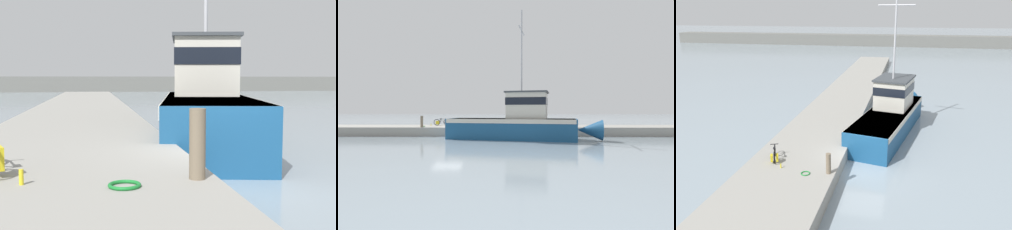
# 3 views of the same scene
# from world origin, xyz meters

# --- Properties ---
(ground_plane) EXTENTS (320.00, 320.00, 0.00)m
(ground_plane) POSITION_xyz_m (0.00, 0.00, 0.00)
(ground_plane) COLOR #84939E
(dock_pier) EXTENTS (4.91, 80.00, 0.82)m
(dock_pier) POSITION_xyz_m (-3.51, 0.00, 0.41)
(dock_pier) COLOR gray
(dock_pier) RESTS_ON ground_plane
(fishing_boat_main) EXTENTS (4.91, 12.55, 10.53)m
(fishing_boat_main) POSITION_xyz_m (1.16, 6.20, 1.41)
(fishing_boat_main) COLOR navy
(fishing_boat_main) RESTS_ON ground_plane
(bicycle_touring) EXTENTS (0.78, 1.56, 0.72)m
(bicycle_touring) POSITION_xyz_m (-4.58, -1.83, 1.15)
(bicycle_touring) COLOR black
(bicycle_touring) RESTS_ON dock_pier
(mooring_post) EXTENTS (0.25, 0.25, 1.06)m
(mooring_post) POSITION_xyz_m (-1.39, -2.70, 1.35)
(mooring_post) COLOR #756651
(mooring_post) RESTS_ON dock_pier
(hose_coil) EXTENTS (0.46, 0.46, 0.05)m
(hose_coil) POSITION_xyz_m (-2.50, -2.98, 0.85)
(hose_coil) COLOR #197A2D
(hose_coil) RESTS_ON dock_pier
(water_bottle_on_curb) EXTENTS (0.07, 0.07, 0.22)m
(water_bottle_on_curb) POSITION_xyz_m (-3.92, -2.61, 0.93)
(water_bottle_on_curb) COLOR yellow
(water_bottle_on_curb) RESTS_ON dock_pier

